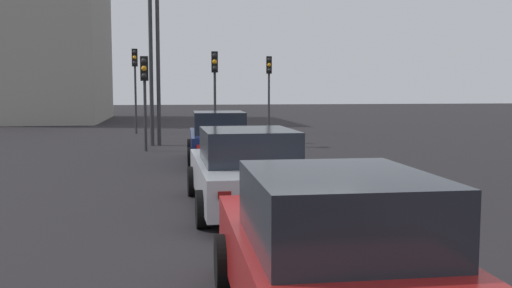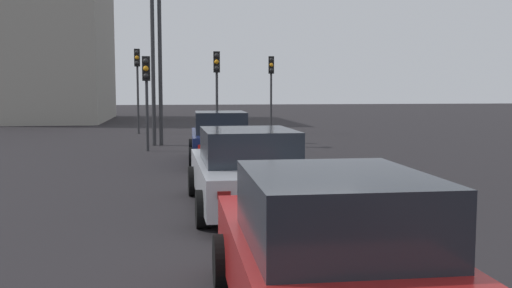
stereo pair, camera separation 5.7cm
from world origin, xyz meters
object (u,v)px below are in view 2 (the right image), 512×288
at_px(traffic_light_near_left, 137,73).
at_px(street_lamp_far, 160,51).
at_px(car_red_third, 330,258).
at_px(traffic_light_far_right, 217,77).
at_px(traffic_light_far_left, 271,78).
at_px(car_navy_lead, 220,138).
at_px(street_lamp_kerbside, 153,49).
at_px(car_silver_second, 247,170).
at_px(traffic_light_near_right, 146,83).

xyz_separation_m(traffic_light_near_left, street_lamp_far, (-6.36, -1.26, 0.71)).
relative_size(car_red_third, traffic_light_far_right, 1.13).
height_order(traffic_light_far_left, traffic_light_far_right, traffic_light_far_left).
bearing_deg(car_navy_lead, traffic_light_far_right, -1.99).
relative_size(traffic_light_far_left, street_lamp_kerbside, 0.61).
distance_m(car_silver_second, car_red_third, 5.77).
bearing_deg(traffic_light_near_right, car_red_third, 10.49).
bearing_deg(car_red_third, traffic_light_near_left, 7.91).
distance_m(traffic_light_near_right, traffic_light_far_right, 4.30).
relative_size(car_red_third, traffic_light_near_right, 1.26).
relative_size(car_silver_second, traffic_light_far_left, 1.17).
height_order(traffic_light_near_right, traffic_light_far_right, traffic_light_far_right).
height_order(traffic_light_far_right, street_lamp_far, street_lamp_far).
bearing_deg(traffic_light_near_right, traffic_light_far_right, 140.66).
bearing_deg(car_silver_second, traffic_light_far_left, -12.13).
bearing_deg(traffic_light_near_right, car_navy_lead, 34.97).
relative_size(car_navy_lead, street_lamp_kerbside, 0.69).
distance_m(car_red_third, street_lamp_kerbside, 19.04).
xyz_separation_m(traffic_light_far_left, traffic_light_far_right, (-4.77, 3.25, -0.07)).
distance_m(traffic_light_near_left, street_lamp_kerbside, 6.54).
relative_size(street_lamp_kerbside, street_lamp_far, 1.03).
height_order(car_silver_second, street_lamp_kerbside, street_lamp_kerbside).
xyz_separation_m(car_silver_second, car_red_third, (-5.77, 0.02, 0.00)).
relative_size(traffic_light_near_right, street_lamp_far, 0.55).
xyz_separation_m(car_silver_second, traffic_light_far_right, (13.91, -0.58, 2.08)).
bearing_deg(street_lamp_kerbside, car_silver_second, -170.78).
bearing_deg(car_silver_second, street_lamp_far, 7.43).
relative_size(car_silver_second, traffic_light_near_right, 1.34).
distance_m(traffic_light_near_left, street_lamp_far, 6.52).
height_order(car_red_third, traffic_light_far_right, traffic_light_far_right).
height_order(car_red_third, traffic_light_near_left, traffic_light_near_left).
xyz_separation_m(traffic_light_far_right, street_lamp_kerbside, (-1.02, 2.68, 1.12)).
height_order(traffic_light_far_left, street_lamp_far, street_lamp_far).
distance_m(car_red_third, traffic_light_far_left, 24.84).
relative_size(car_red_third, street_lamp_far, 0.69).
height_order(car_navy_lead, traffic_light_near_right, traffic_light_near_right).
bearing_deg(street_lamp_kerbside, car_red_third, -173.66).
height_order(car_silver_second, traffic_light_near_left, traffic_light_near_left).
bearing_deg(traffic_light_far_right, car_silver_second, 2.79).
bearing_deg(car_silver_second, car_navy_lead, -1.34).
height_order(traffic_light_near_left, traffic_light_far_right, traffic_light_near_left).
height_order(traffic_light_far_left, street_lamp_kerbside, street_lamp_kerbside).
xyz_separation_m(traffic_light_near_right, street_lamp_kerbside, (2.17, -0.19, 1.41)).
xyz_separation_m(car_red_third, traffic_light_far_left, (24.45, -3.86, 2.14)).
bearing_deg(street_lamp_kerbside, traffic_light_near_left, 8.65).
height_order(car_navy_lead, traffic_light_far_left, traffic_light_far_left).
relative_size(car_red_third, street_lamp_kerbside, 0.67).
xyz_separation_m(car_navy_lead, traffic_light_far_left, (11.73, -3.74, 2.13)).
xyz_separation_m(car_silver_second, street_lamp_kerbside, (12.89, 2.09, 3.20)).
distance_m(car_navy_lead, traffic_light_far_left, 12.49).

